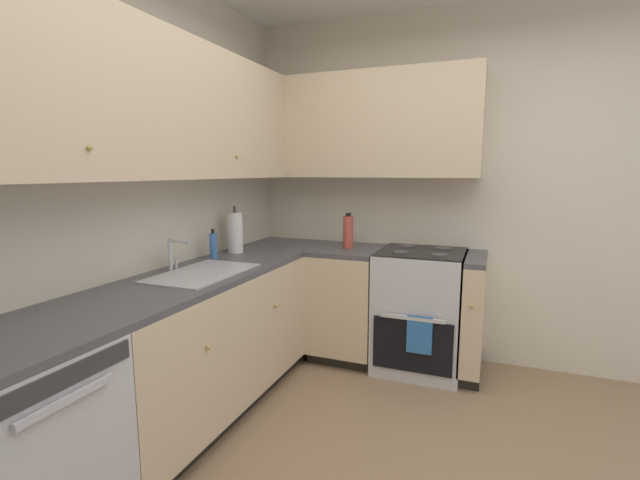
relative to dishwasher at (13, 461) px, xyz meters
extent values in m
cube|color=beige|center=(0.73, 0.33, 0.91)|extent=(3.78, 0.05, 2.66)
cube|color=beige|center=(2.60, -1.41, 0.91)|extent=(0.05, 3.53, 2.66)
cube|color=silver|center=(0.00, 0.00, 0.00)|extent=(0.60, 0.60, 0.85)
cube|color=#333333|center=(0.00, -0.30, 0.37)|extent=(0.55, 0.01, 0.07)
cube|color=silver|center=(0.00, -0.32, 0.30)|extent=(0.36, 0.02, 0.02)
cube|color=beige|center=(1.14, 0.00, 0.04)|extent=(1.67, 0.60, 0.76)
cube|color=black|center=(1.14, 0.03, -0.38)|extent=(1.67, 0.54, 0.09)
sphere|color=tan|center=(0.77, -0.31, 0.19)|extent=(0.02, 0.02, 0.02)
sphere|color=tan|center=(1.51, -0.31, 0.19)|extent=(0.02, 0.02, 0.02)
cube|color=#4C4C51|center=(1.14, 0.00, 0.44)|extent=(2.87, 0.60, 0.03)
cube|color=beige|center=(2.27, -0.55, 0.04)|extent=(0.60, 0.50, 0.76)
cube|color=black|center=(2.30, -0.55, -0.38)|extent=(0.54, 0.50, 0.09)
cube|color=beige|center=(2.27, -1.49, 0.04)|extent=(0.60, 0.15, 0.76)
cube|color=black|center=(2.30, -1.49, -0.38)|extent=(0.54, 0.15, 0.09)
sphere|color=tan|center=(1.96, -1.49, 0.19)|extent=(0.02, 0.02, 0.02)
cube|color=#4C4C51|center=(2.27, -0.55, 0.44)|extent=(0.60, 0.50, 0.03)
cube|color=#4C4C51|center=(2.27, -1.49, 0.44)|extent=(0.60, 0.15, 0.03)
cube|color=silver|center=(2.29, -1.12, 0.02)|extent=(0.64, 0.62, 0.88)
cube|color=black|center=(1.97, -1.12, -0.14)|extent=(0.02, 0.55, 0.37)
cube|color=silver|center=(1.94, -1.12, 0.06)|extent=(0.02, 0.43, 0.02)
cube|color=black|center=(2.29, -1.12, 0.46)|extent=(0.59, 0.60, 0.01)
cube|color=silver|center=(2.60, -1.12, 0.53)|extent=(0.03, 0.60, 0.15)
cylinder|color=#4C4C4C|center=(2.15, -1.25, 0.47)|extent=(0.11, 0.11, 0.01)
cylinder|color=#4C4C4C|center=(2.15, -0.98, 0.47)|extent=(0.11, 0.11, 0.01)
cylinder|color=#4C4C4C|center=(2.43, -1.25, 0.47)|extent=(0.11, 0.11, 0.01)
cylinder|color=#4C4C4C|center=(2.43, -0.98, 0.47)|extent=(0.11, 0.11, 0.01)
cube|color=#2D6BB2|center=(1.94, -1.17, -0.05)|extent=(0.02, 0.17, 0.26)
cube|color=beige|center=(0.98, 0.14, 1.39)|extent=(2.55, 0.32, 0.78)
sphere|color=tan|center=(0.41, -0.03, 1.14)|extent=(0.02, 0.02, 0.02)
sphere|color=tan|center=(1.54, -0.03, 1.14)|extent=(0.02, 0.02, 0.02)
cube|color=beige|center=(2.41, -0.59, 1.39)|extent=(0.32, 1.79, 0.78)
cube|color=#B7B7BC|center=(1.13, -0.03, 0.46)|extent=(0.66, 0.40, 0.01)
cube|color=gray|center=(1.13, -0.03, 0.41)|extent=(0.60, 0.36, 0.09)
cube|color=#99999E|center=(1.13, -0.03, 0.43)|extent=(0.02, 0.35, 0.06)
cylinder|color=silver|center=(1.13, 0.20, 0.55)|extent=(0.02, 0.02, 0.19)
cylinder|color=silver|center=(1.13, 0.13, 0.64)|extent=(0.02, 0.15, 0.02)
cylinder|color=silver|center=(1.18, 0.20, 0.49)|extent=(0.02, 0.02, 0.06)
cylinder|color=#3F72BF|center=(1.54, 0.18, 0.54)|extent=(0.05, 0.05, 0.17)
cylinder|color=#262626|center=(1.54, 0.18, 0.64)|extent=(0.02, 0.02, 0.03)
cylinder|color=white|center=(1.78, 0.16, 0.60)|extent=(0.11, 0.11, 0.29)
cylinder|color=#3F3F3F|center=(1.78, 0.16, 0.62)|extent=(0.02, 0.02, 0.35)
cylinder|color=#BF4C3F|center=(2.27, -0.55, 0.58)|extent=(0.08, 0.08, 0.25)
cylinder|color=black|center=(2.27, -0.55, 0.72)|extent=(0.04, 0.04, 0.02)
camera|label=1|loc=(-0.96, -1.59, 1.04)|focal=24.83mm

